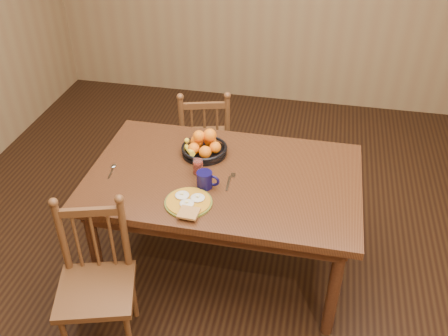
% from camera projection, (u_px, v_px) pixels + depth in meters
% --- Properties ---
extents(room, '(4.52, 5.02, 2.72)m').
position_uv_depth(room, '(224.00, 82.00, 2.61)').
color(room, black).
rests_on(room, ground).
extents(dining_table, '(1.60, 1.00, 0.75)m').
position_uv_depth(dining_table, '(224.00, 186.00, 3.00)').
color(dining_table, black).
rests_on(dining_table, ground).
extents(chair_far, '(0.49, 0.48, 0.89)m').
position_uv_depth(chair_far, '(205.00, 141.00, 3.85)').
color(chair_far, '#542E19').
rests_on(chair_far, ground).
extents(chair_near, '(0.50, 0.48, 0.89)m').
position_uv_depth(chair_near, '(96.00, 283.00, 2.68)').
color(chair_near, '#542E19').
rests_on(chair_near, ground).
extents(breakfast_plate, '(0.26, 0.29, 0.04)m').
position_uv_depth(breakfast_plate, '(189.00, 202.00, 2.72)').
color(breakfast_plate, '#59601E').
rests_on(breakfast_plate, dining_table).
extents(fork, '(0.04, 0.18, 0.00)m').
position_uv_depth(fork, '(230.00, 181.00, 2.90)').
color(fork, silver).
rests_on(fork, dining_table).
extents(spoon, '(0.04, 0.16, 0.01)m').
position_uv_depth(spoon, '(113.00, 168.00, 3.00)').
color(spoon, silver).
rests_on(spoon, dining_table).
extents(coffee_mug, '(0.13, 0.09, 0.10)m').
position_uv_depth(coffee_mug, '(205.00, 180.00, 2.83)').
color(coffee_mug, '#0C0934').
rests_on(coffee_mug, dining_table).
extents(juice_glass, '(0.06, 0.06, 0.09)m').
position_uv_depth(juice_glass, '(198.00, 167.00, 2.94)').
color(juice_glass, silver).
rests_on(juice_glass, dining_table).
extents(fruit_bowl, '(0.29, 0.29, 0.17)m').
position_uv_depth(fruit_bowl, '(204.00, 147.00, 3.11)').
color(fruit_bowl, black).
rests_on(fruit_bowl, dining_table).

